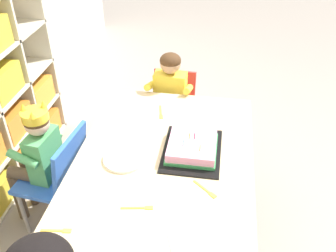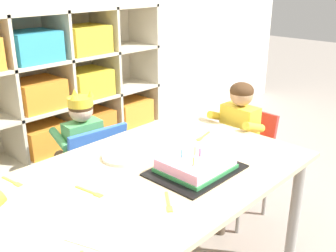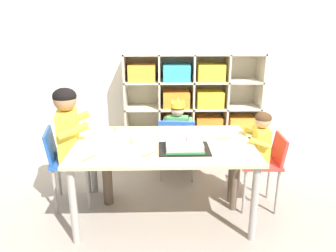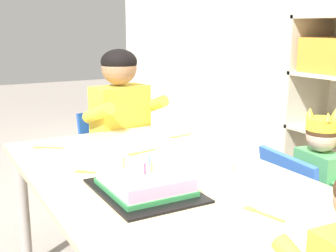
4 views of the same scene
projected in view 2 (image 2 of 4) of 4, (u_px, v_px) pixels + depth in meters
name	position (u px, v px, depth m)	size (l,w,h in m)	color
storage_cubby_shelf	(64.00, 110.00, 2.71)	(1.53, 0.33, 1.22)	beige
activity_table	(149.00, 189.00, 1.71)	(1.42, 0.88, 0.63)	#D1B789
classroom_chair_blue	(91.00, 168.00, 2.26)	(0.41, 0.38, 0.65)	blue
child_with_crown	(80.00, 141.00, 2.30)	(0.31, 0.32, 0.83)	#4C9E5B
classroom_chair_guest_side	(242.00, 152.00, 2.39)	(0.36, 0.34, 0.65)	red
guest_at_table_side	(233.00, 136.00, 2.28)	(0.31, 0.30, 0.86)	yellow
birthday_cake_on_tray	(196.00, 165.00, 1.69)	(0.38, 0.29, 0.10)	black
paper_plate_stack	(125.00, 156.00, 1.83)	(0.21, 0.21, 0.01)	white
paper_napkin_square	(94.00, 233.00, 1.29)	(0.13, 0.13, 0.00)	white
fork_scattered_mid_table	(90.00, 192.00, 1.54)	(0.04, 0.14, 0.00)	yellow
fork_beside_plate_stack	(203.00, 137.00, 2.06)	(0.14, 0.04, 0.00)	yellow
fork_at_table_front_edge	(13.00, 182.00, 1.61)	(0.03, 0.13, 0.00)	yellow
fork_by_napkin	(169.00, 203.00, 1.46)	(0.10, 0.12, 0.00)	yellow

